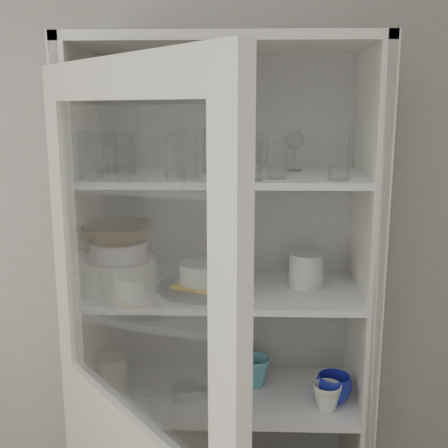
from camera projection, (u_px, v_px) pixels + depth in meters
The scene contains 30 objects.
wall_back at pixel (175, 259), 2.20m from camera, with size 3.60×0.02×2.60m, color #BCBAB8.
pantry_cabinet at pixel (225, 363), 2.11m from camera, with size 1.00×0.45×2.10m.
tumbler_0 at pixel (90, 155), 1.74m from camera, with size 0.08×0.08×0.15m, color silver.
tumbler_1 at pixel (175, 157), 1.78m from camera, with size 0.07×0.07×0.13m, color silver.
tumbler_2 at pixel (187, 157), 1.76m from camera, with size 0.07×0.07×0.14m, color silver.
tumbler_3 at pixel (250, 156), 1.72m from camera, with size 0.08×0.08×0.15m, color silver.
tumbler_4 at pixel (226, 156), 1.77m from camera, with size 0.07×0.07×0.14m, color silver.
tumbler_5 at pixel (277, 157), 1.76m from camera, with size 0.07×0.07×0.14m, color silver.
tumbler_6 at pixel (339, 158), 1.73m from camera, with size 0.07×0.07×0.14m, color silver.
tumbler_7 at pixel (106, 154), 1.90m from camera, with size 0.07×0.07×0.13m, color silver.
tumbler_8 at pixel (126, 154), 1.87m from camera, with size 0.07×0.07×0.13m, color silver.
tumbler_9 at pixel (214, 151), 1.90m from camera, with size 0.08×0.08×0.15m, color silver.
goblet_0 at pixel (113, 149), 1.98m from camera, with size 0.07×0.07×0.15m, color silver, non-canonical shape.
goblet_1 at pixel (179, 148), 1.97m from camera, with size 0.07×0.07×0.16m, color silver, non-canonical shape.
goblet_2 at pixel (220, 148), 1.98m from camera, with size 0.07×0.07×0.16m, color silver, non-canonical shape.
goblet_3 at pixel (294, 148), 1.97m from camera, with size 0.07×0.07×0.16m, color silver, non-canonical shape.
plate_stack_front at pixel (120, 274), 1.94m from camera, with size 0.26×0.26×0.11m, color silver.
plate_stack_back at pixel (114, 265), 2.07m from camera, with size 0.22×0.22×0.10m, color silver.
cream_bowl at pixel (119, 250), 1.92m from camera, with size 0.20×0.20×0.06m, color silver.
terracotta_bowl at pixel (118, 233), 1.91m from camera, with size 0.24×0.24×0.06m, color brown.
glass_platter at pixel (203, 287), 1.94m from camera, with size 0.31×0.31×0.02m, color silver.
yellow_trivet at pixel (203, 283), 1.94m from camera, with size 0.16×0.16×0.01m, color gold.
white_ramekin at pixel (203, 272), 1.93m from camera, with size 0.16×0.16×0.07m, color silver.
grey_bowl_stack at pixel (306, 270), 1.97m from camera, with size 0.12×0.12×0.12m, color #B7B7B7.
mug_blue at pixel (334, 388), 1.98m from camera, with size 0.12×0.12×0.10m, color #152AA1.
mug_teal at pixel (254, 371), 2.10m from camera, with size 0.12×0.12×0.11m, color teal.
mug_white at pixel (327, 397), 1.93m from camera, with size 0.10×0.10×0.09m, color silver.
teal_jar at pixel (229, 371), 2.10m from camera, with size 0.09×0.09×0.11m.
measuring_cups at pixel (187, 391), 2.01m from camera, with size 0.11×0.11×0.04m, color #BABABD.
white_canister at pixel (113, 372), 2.07m from camera, with size 0.11×0.11×0.13m, color silver.
Camera 1 is at (0.27, -0.61, 1.89)m, focal length 45.00 mm.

